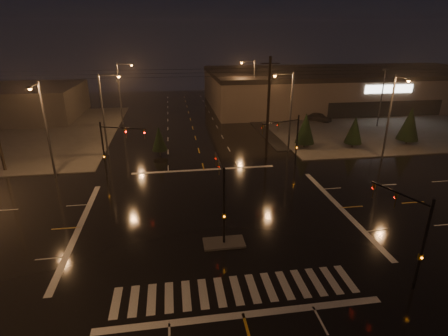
{
  "coord_description": "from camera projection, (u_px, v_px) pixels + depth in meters",
  "views": [
    {
      "loc": [
        -3.28,
        -25.54,
        14.34
      ],
      "look_at": [
        1.14,
        3.51,
        3.0
      ],
      "focal_mm": 28.0,
      "sensor_mm": 36.0,
      "label": 1
    }
  ],
  "objects": [
    {
      "name": "streetlight_6",
      "position": [
        392.0,
        112.0,
        40.49
      ],
      "size": [
        0.32,
        2.77,
        10.0
      ],
      "color": "#38383A",
      "rests_on": "ground"
    },
    {
      "name": "sidewalk_ne",
      "position": [
        364.0,
        121.0,
        61.04
      ],
      "size": [
        36.0,
        36.0,
        0.12
      ],
      "primitive_type": "cube",
      "color": "#403E39",
      "rests_on": "ground"
    },
    {
      "name": "crosswalk",
      "position": [
        237.0,
        290.0,
        20.88
      ],
      "size": [
        15.0,
        2.6,
        0.01
      ],
      "primitive_type": "cube",
      "color": "beige",
      "rests_on": "ground"
    },
    {
      "name": "signal_mast_se",
      "position": [
        413.0,
        229.0,
        20.29
      ],
      "size": [
        1.55,
        3.87,
        6.0
      ],
      "color": "black",
      "rests_on": "ground"
    },
    {
      "name": "retail_building",
      "position": [
        350.0,
        86.0,
        75.12
      ],
      "size": [
        60.2,
        28.3,
        7.2
      ],
      "color": "#726051",
      "rests_on": "ground"
    },
    {
      "name": "streetlight_3",
      "position": [
        289.0,
        107.0,
        43.42
      ],
      "size": [
        2.77,
        0.32,
        10.0
      ],
      "color": "#38383A",
      "rests_on": "ground"
    },
    {
      "name": "signal_mast_median",
      "position": [
        222.0,
        192.0,
        25.0
      ],
      "size": [
        0.25,
        4.59,
        6.0
      ],
      "color": "black",
      "rests_on": "ground"
    },
    {
      "name": "median_island",
      "position": [
        224.0,
        243.0,
        25.46
      ],
      "size": [
        3.0,
        1.6,
        0.15
      ],
      "primitive_type": "cube",
      "color": "#403E39",
      "rests_on": "ground"
    },
    {
      "name": "signal_mast_ne",
      "position": [
        290.0,
        136.0,
        38.5
      ],
      "size": [
        4.84,
        1.86,
        6.0
      ],
      "color": "black",
      "rests_on": "ground"
    },
    {
      "name": "streetlight_5",
      "position": [
        45.0,
        124.0,
        35.16
      ],
      "size": [
        0.32,
        2.77,
        10.0
      ],
      "color": "#38383A",
      "rests_on": "ground"
    },
    {
      "name": "streetlight_1",
      "position": [
        105.0,
        109.0,
        42.12
      ],
      "size": [
        2.77,
        0.32,
        10.0
      ],
      "color": "#38383A",
      "rests_on": "ground"
    },
    {
      "name": "ground",
      "position": [
        217.0,
        217.0,
        29.18
      ],
      "size": [
        140.0,
        140.0,
        0.0
      ],
      "primitive_type": "plane",
      "color": "black",
      "rests_on": "ground"
    },
    {
      "name": "streetlight_4",
      "position": [
        252.0,
        85.0,
        61.86
      ],
      "size": [
        2.77,
        0.32,
        10.0
      ],
      "color": "#38383A",
      "rests_on": "ground"
    },
    {
      "name": "streetlight_2",
      "position": [
        121.0,
        90.0,
        56.88
      ],
      "size": [
        2.77,
        0.32,
        10.0
      ],
      "color": "#38383A",
      "rests_on": "ground"
    },
    {
      "name": "stop_bar_near",
      "position": [
        243.0,
        315.0,
        19.03
      ],
      "size": [
        16.0,
        0.5,
        0.01
      ],
      "primitive_type": "cube",
      "color": "beige",
      "rests_on": "ground"
    },
    {
      "name": "conifer_3",
      "position": [
        159.0,
        139.0,
        43.18
      ],
      "size": [
        1.92,
        1.92,
        3.71
      ],
      "color": "black",
      "rests_on": "ground"
    },
    {
      "name": "conifer_0",
      "position": [
        306.0,
        128.0,
        45.93
      ],
      "size": [
        2.57,
        2.57,
        4.72
      ],
      "color": "black",
      "rests_on": "ground"
    },
    {
      "name": "conifer_1",
      "position": [
        354.0,
        130.0,
        45.95
      ],
      "size": [
        2.3,
        2.3,
        4.3
      ],
      "color": "black",
      "rests_on": "ground"
    },
    {
      "name": "signal_mast_nw",
      "position": [
        112.0,
        143.0,
        35.83
      ],
      "size": [
        4.84,
        1.86,
        6.0
      ],
      "color": "black",
      "rests_on": "ground"
    },
    {
      "name": "conifer_2",
      "position": [
        410.0,
        123.0,
        47.35
      ],
      "size": [
        2.86,
        2.86,
        5.18
      ],
      "color": "black",
      "rests_on": "ground"
    },
    {
      "name": "stop_bar_far",
      "position": [
        204.0,
        170.0,
        39.32
      ],
      "size": [
        16.0,
        0.5,
        0.01
      ],
      "primitive_type": "cube",
      "color": "beige",
      "rests_on": "ground"
    },
    {
      "name": "parking_lot",
      "position": [
        397.0,
        123.0,
        59.9
      ],
      "size": [
        50.0,
        24.0,
        0.08
      ],
      "primitive_type": "cube",
      "color": "black",
      "rests_on": "ground"
    },
    {
      "name": "utility_pole_1",
      "position": [
        268.0,
        108.0,
        41.01
      ],
      "size": [
        2.2,
        0.32,
        12.0
      ],
      "color": "black",
      "rests_on": "ground"
    },
    {
      "name": "car_parked",
      "position": [
        319.0,
        117.0,
        60.7
      ],
      "size": [
        4.21,
        4.63,
        1.53
      ],
      "primitive_type": "imported",
      "rotation": [
        0.0,
        0.0,
        0.67
      ],
      "color": "black",
      "rests_on": "ground"
    }
  ]
}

